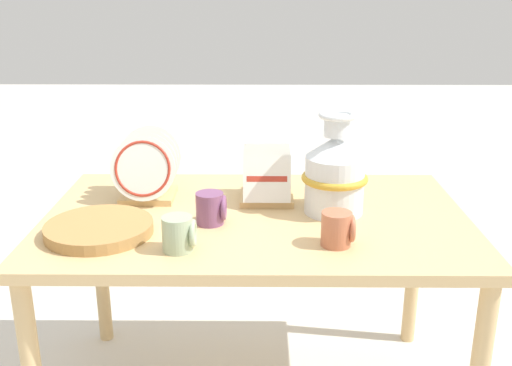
{
  "coord_description": "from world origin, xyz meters",
  "views": [
    {
      "loc": [
        0.02,
        -1.84,
        1.46
      ],
      "look_at": [
        0.0,
        0.0,
        0.83
      ],
      "focal_mm": 42.0,
      "sensor_mm": 36.0,
      "label": 1
    }
  ],
  "objects_px": {
    "mug_terracotta_glaze": "(338,229)",
    "mug_plum_glaze": "(211,208)",
    "mug_sage_glaze": "(179,234)",
    "dish_rack_square_plates": "(267,184)",
    "wicker_charger_stack": "(99,229)",
    "dish_rack_round_plates": "(147,173)",
    "ceramic_vase": "(335,172)"
  },
  "relations": [
    {
      "from": "wicker_charger_stack",
      "to": "mug_plum_glaze",
      "type": "relative_size",
      "value": 3.2
    },
    {
      "from": "mug_terracotta_glaze",
      "to": "dish_rack_round_plates",
      "type": "bearing_deg",
      "value": 148.55
    },
    {
      "from": "dish_rack_round_plates",
      "to": "ceramic_vase",
      "type": "bearing_deg",
      "value": -10.15
    },
    {
      "from": "ceramic_vase",
      "to": "mug_sage_glaze",
      "type": "height_order",
      "value": "ceramic_vase"
    },
    {
      "from": "ceramic_vase",
      "to": "mug_sage_glaze",
      "type": "bearing_deg",
      "value": -147.23
    },
    {
      "from": "dish_rack_square_plates",
      "to": "wicker_charger_stack",
      "type": "distance_m",
      "value": 0.6
    },
    {
      "from": "mug_sage_glaze",
      "to": "dish_rack_square_plates",
      "type": "bearing_deg",
      "value": 58.62
    },
    {
      "from": "dish_rack_round_plates",
      "to": "wicker_charger_stack",
      "type": "bearing_deg",
      "value": -106.94
    },
    {
      "from": "dish_rack_round_plates",
      "to": "wicker_charger_stack",
      "type": "relative_size",
      "value": 0.73
    },
    {
      "from": "mug_terracotta_glaze",
      "to": "mug_plum_glaze",
      "type": "relative_size",
      "value": 1.0
    },
    {
      "from": "dish_rack_square_plates",
      "to": "ceramic_vase",
      "type": "bearing_deg",
      "value": -25.88
    },
    {
      "from": "ceramic_vase",
      "to": "mug_plum_glaze",
      "type": "relative_size",
      "value": 3.3
    },
    {
      "from": "dish_rack_square_plates",
      "to": "mug_sage_glaze",
      "type": "bearing_deg",
      "value": -121.38
    },
    {
      "from": "dish_rack_square_plates",
      "to": "wicker_charger_stack",
      "type": "relative_size",
      "value": 0.6
    },
    {
      "from": "wicker_charger_stack",
      "to": "mug_terracotta_glaze",
      "type": "relative_size",
      "value": 3.2
    },
    {
      "from": "dish_rack_round_plates",
      "to": "wicker_charger_stack",
      "type": "xyz_separation_m",
      "value": [
        -0.09,
        -0.31,
        -0.08
      ]
    },
    {
      "from": "mug_terracotta_glaze",
      "to": "mug_sage_glaze",
      "type": "distance_m",
      "value": 0.46
    },
    {
      "from": "dish_rack_round_plates",
      "to": "mug_terracotta_glaze",
      "type": "distance_m",
      "value": 0.73
    },
    {
      "from": "ceramic_vase",
      "to": "wicker_charger_stack",
      "type": "xyz_separation_m",
      "value": [
        -0.73,
        -0.19,
        -0.12
      ]
    },
    {
      "from": "wicker_charger_stack",
      "to": "mug_sage_glaze",
      "type": "bearing_deg",
      "value": -23.24
    },
    {
      "from": "ceramic_vase",
      "to": "mug_terracotta_glaze",
      "type": "bearing_deg",
      "value": -93.92
    },
    {
      "from": "ceramic_vase",
      "to": "dish_rack_round_plates",
      "type": "relative_size",
      "value": 1.41
    },
    {
      "from": "dish_rack_round_plates",
      "to": "mug_sage_glaze",
      "type": "height_order",
      "value": "dish_rack_round_plates"
    },
    {
      "from": "dish_rack_square_plates",
      "to": "mug_plum_glaze",
      "type": "bearing_deg",
      "value": -129.84
    },
    {
      "from": "dish_rack_square_plates",
      "to": "dish_rack_round_plates",
      "type": "bearing_deg",
      "value": 179.05
    },
    {
      "from": "ceramic_vase",
      "to": "mug_sage_glaze",
      "type": "relative_size",
      "value": 3.3
    },
    {
      "from": "dish_rack_square_plates",
      "to": "mug_sage_glaze",
      "type": "relative_size",
      "value": 1.93
    },
    {
      "from": "dish_rack_round_plates",
      "to": "mug_sage_glaze",
      "type": "distance_m",
      "value": 0.45
    },
    {
      "from": "mug_plum_glaze",
      "to": "mug_sage_glaze",
      "type": "bearing_deg",
      "value": -110.51
    },
    {
      "from": "ceramic_vase",
      "to": "mug_sage_glaze",
      "type": "distance_m",
      "value": 0.57
    },
    {
      "from": "wicker_charger_stack",
      "to": "mug_plum_glaze",
      "type": "distance_m",
      "value": 0.35
    },
    {
      "from": "ceramic_vase",
      "to": "dish_rack_square_plates",
      "type": "xyz_separation_m",
      "value": [
        -0.22,
        0.11,
        -0.08
      ]
    }
  ]
}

